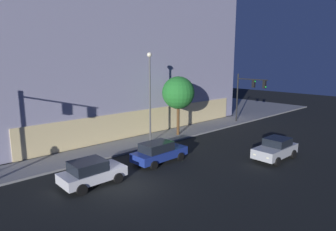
% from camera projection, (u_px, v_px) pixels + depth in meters
% --- Properties ---
extents(ground_plane, '(120.00, 120.00, 0.00)m').
position_uv_depth(ground_plane, '(126.00, 186.00, 17.95)').
color(ground_plane, black).
extents(modern_building, '(29.97, 25.46, 18.04)m').
position_uv_depth(modern_building, '(89.00, 51.00, 37.99)').
color(modern_building, '#4C4C51').
rests_on(modern_building, ground).
extents(traffic_light_far_corner, '(0.36, 4.13, 5.96)m').
position_uv_depth(traffic_light_far_corner, '(248.00, 90.00, 34.73)').
color(traffic_light_far_corner, black).
rests_on(traffic_light_far_corner, sidewalk_corner).
extents(street_lamp_sidewalk, '(0.44, 0.44, 8.29)m').
position_uv_depth(street_lamp_sidewalk, '(150.00, 87.00, 26.10)').
color(street_lamp_sidewalk, '#525252').
rests_on(street_lamp_sidewalk, sidewalk_corner).
extents(sidewalk_tree, '(3.30, 3.30, 6.02)m').
position_uv_depth(sidewalk_tree, '(178.00, 93.00, 29.11)').
color(sidewalk_tree, brown).
rests_on(sidewalk_tree, sidewalk_corner).
extents(car_white, '(4.03, 2.19, 1.60)m').
position_uv_depth(car_white, '(91.00, 172.00, 18.10)').
color(car_white, silver).
rests_on(car_white, ground).
extents(car_blue, '(4.52, 2.09, 1.61)m').
position_uv_depth(car_blue, '(159.00, 152.00, 22.11)').
color(car_blue, navy).
rests_on(car_blue, ground).
extents(car_silver, '(4.22, 2.06, 1.67)m').
position_uv_depth(car_silver, '(276.00, 149.00, 22.80)').
color(car_silver, '#B7BABF').
rests_on(car_silver, ground).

